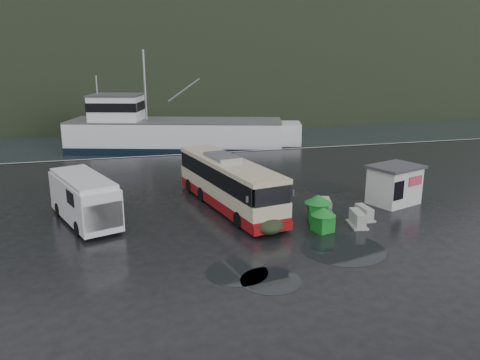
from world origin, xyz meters
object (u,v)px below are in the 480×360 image
object	(u,v)px
waste_bin_right	(317,220)
dome_tent	(267,232)
white_van	(86,222)
ticket_kiosk	(393,203)
jersey_barrier_a	(325,213)
fishing_trawler	(176,138)
waste_bin_left	(322,231)
jersey_barrier_c	(357,226)
jersey_barrier_b	(364,219)
coach_bus	(229,206)

from	to	relation	value
waste_bin_right	dome_tent	bearing A→B (deg)	-164.60
white_van	waste_bin_right	distance (m)	13.45
white_van	dome_tent	distance (m)	10.51
ticket_kiosk	jersey_barrier_a	xyz separation A→B (m)	(-5.12, -0.73, 0.00)
ticket_kiosk	fishing_trawler	xyz separation A→B (m)	(-10.46, 28.72, 0.00)
waste_bin_right	dome_tent	world-z (taller)	waste_bin_right
waste_bin_left	jersey_barrier_a	bearing A→B (deg)	62.14
waste_bin_right	jersey_barrier_c	size ratio (longest dim) A/B	0.94
white_van	jersey_barrier_c	world-z (taller)	white_van
jersey_barrier_c	jersey_barrier_b	bearing A→B (deg)	44.67
waste_bin_right	ticket_kiosk	bearing A→B (deg)	16.30
dome_tent	fishing_trawler	world-z (taller)	fishing_trawler
white_van	fishing_trawler	distance (m)	28.64
jersey_barrier_a	jersey_barrier_c	distance (m)	2.56
jersey_barrier_a	jersey_barrier_b	bearing A→B (deg)	-40.74
dome_tent	fishing_trawler	bearing A→B (deg)	91.66
waste_bin_right	dome_tent	size ratio (longest dim) A/B	0.62
coach_bus	ticket_kiosk	distance (m)	10.73
waste_bin_left	jersey_barrier_a	distance (m)	3.13
dome_tent	fishing_trawler	xyz separation A→B (m)	(-0.91, 31.45, 0.00)
fishing_trawler	waste_bin_right	bearing A→B (deg)	-64.89
jersey_barrier_a	jersey_barrier_c	size ratio (longest dim) A/B	1.03
fishing_trawler	jersey_barrier_c	bearing A→B (deg)	-62.03
coach_bus	fishing_trawler	size ratio (longest dim) A/B	0.39
ticket_kiosk	waste_bin_right	bearing A→B (deg)	176.93
white_van	ticket_kiosk	size ratio (longest dim) A/B	2.04
coach_bus	white_van	xyz separation A→B (m)	(-8.68, -0.67, 0.00)
waste_bin_right	coach_bus	bearing A→B (deg)	138.26
waste_bin_right	jersey_barrier_b	xyz separation A→B (m)	(2.77, -0.44, 0.00)
jersey_barrier_b	jersey_barrier_a	bearing A→B (deg)	139.26
waste_bin_left	dome_tent	world-z (taller)	waste_bin_left
jersey_barrier_b	coach_bus	bearing A→B (deg)	148.67
waste_bin_left	jersey_barrier_c	size ratio (longest dim) A/B	0.82
coach_bus	white_van	distance (m)	8.70
coach_bus	jersey_barrier_a	world-z (taller)	coach_bus
jersey_barrier_b	jersey_barrier_c	world-z (taller)	jersey_barrier_c
ticket_kiosk	jersey_barrier_c	xyz separation A→B (m)	(-4.31, -3.16, 0.00)
coach_bus	dome_tent	bearing A→B (deg)	-89.79
waste_bin_right	jersey_barrier_b	bearing A→B (deg)	-9.10
white_van	jersey_barrier_a	size ratio (longest dim) A/B	3.84
white_van	jersey_barrier_a	bearing A→B (deg)	-28.83
dome_tent	jersey_barrier_a	xyz separation A→B (m)	(4.43, 2.00, 0.00)
dome_tent	ticket_kiosk	bearing A→B (deg)	15.98
ticket_kiosk	jersey_barrier_c	size ratio (longest dim) A/B	1.93
jersey_barrier_a	fishing_trawler	size ratio (longest dim) A/B	0.06
dome_tent	fishing_trawler	size ratio (longest dim) A/B	0.09
coach_bus	waste_bin_left	world-z (taller)	coach_bus
jersey_barrier_a	coach_bus	bearing A→B (deg)	152.23
white_van	dome_tent	bearing A→B (deg)	-43.46
waste_bin_left	dome_tent	size ratio (longest dim) A/B	0.54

